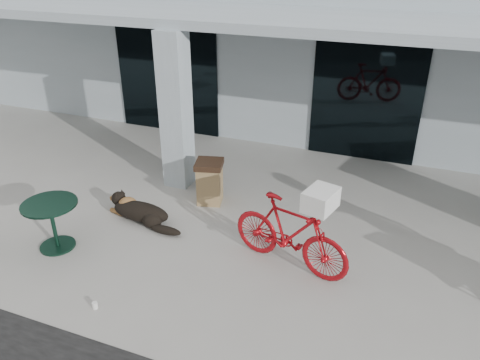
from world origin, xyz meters
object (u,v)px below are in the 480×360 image
at_px(dog, 141,211).
at_px(trash_receptacle, 210,182).
at_px(bicycle, 290,234).
at_px(cafe_table_near, 54,225).

distance_m(dog, trash_receptacle, 1.42).
distance_m(bicycle, trash_receptacle, 2.43).
xyz_separation_m(dog, trash_receptacle, (0.86, 1.11, 0.22)).
bearing_deg(cafe_table_near, trash_receptacle, 53.03).
bearing_deg(bicycle, trash_receptacle, 69.00).
distance_m(dog, cafe_table_near, 1.50).
bearing_deg(cafe_table_near, dog, 53.96).
distance_m(bicycle, dog, 2.88).
bearing_deg(trash_receptacle, bicycle, -35.29).
height_order(bicycle, cafe_table_near, bicycle).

